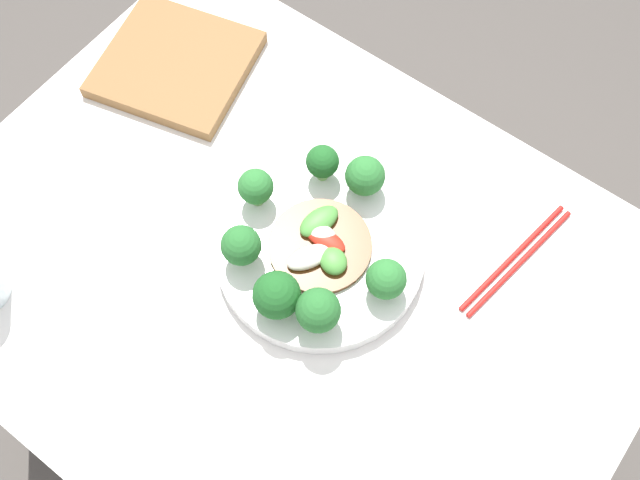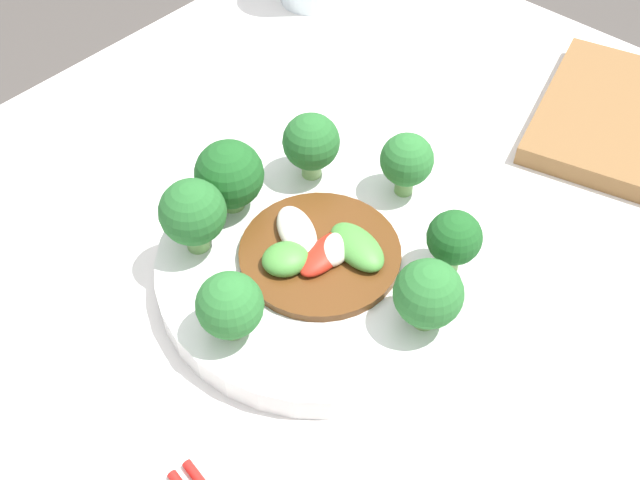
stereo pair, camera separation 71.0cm
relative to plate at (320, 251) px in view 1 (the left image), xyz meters
The scene contains 13 objects.
ground_plane 0.75m from the plate, 120.88° to the right, with size 8.00×8.00×0.00m, color #4C4742.
table 0.38m from the plate, 120.88° to the right, with size 0.92×0.71×0.74m.
plate is the anchor object (origin of this frame).
broccoli_east 0.11m from the plate, ahead, with size 0.05×0.05×0.06m.
broccoli_southeast 0.11m from the plate, 54.51° to the right, with size 0.05×0.05×0.07m.
broccoli_south 0.11m from the plate, 85.78° to the right, with size 0.06×0.06×0.07m.
broccoli_north 0.11m from the plate, 92.24° to the left, with size 0.05×0.05×0.06m.
broccoli_west 0.12m from the plate, behind, with size 0.05×0.05×0.06m.
broccoli_southwest 0.11m from the plate, 133.71° to the right, with size 0.05×0.05×0.06m.
broccoli_northwest 0.11m from the plate, 124.96° to the left, with size 0.04×0.04×0.06m.
stirfry_center 0.02m from the plate, 79.53° to the left, with size 0.13×0.13×0.02m.
chopsticks 0.25m from the plate, 34.76° to the left, with size 0.05×0.21×0.01m.
cutting_board 0.37m from the plate, 161.61° to the left, with size 0.25×0.24×0.02m.
Camera 1 is at (0.27, -0.28, 1.62)m, focal length 42.00 mm.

